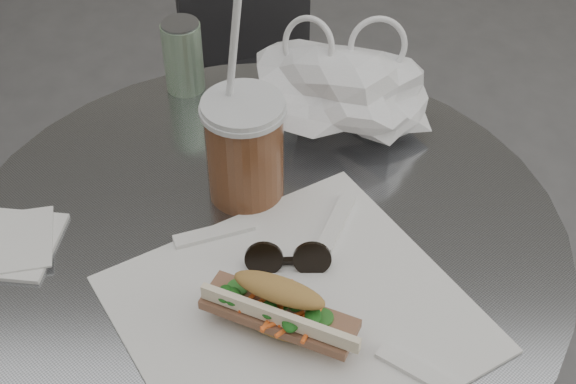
{
  "coord_description": "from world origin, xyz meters",
  "views": [
    {
      "loc": [
        0.04,
        -0.5,
        1.45
      ],
      "look_at": [
        0.03,
        0.22,
        0.79
      ],
      "focal_mm": 50.0,
      "sensor_mm": 36.0,
      "label": 1
    }
  ],
  "objects_px": {
    "iced_coffee": "(245,147)",
    "drink_can": "(183,56)",
    "cafe_table": "(266,363)",
    "banh_mi": "(279,309)",
    "chair_far": "(269,138)",
    "sunglasses": "(288,260)"
  },
  "relations": [
    {
      "from": "banh_mi",
      "to": "drink_can",
      "type": "xyz_separation_m",
      "value": [
        -0.15,
        0.46,
        0.02
      ]
    },
    {
      "from": "drink_can",
      "to": "cafe_table",
      "type": "bearing_deg",
      "value": -67.96
    },
    {
      "from": "iced_coffee",
      "to": "sunglasses",
      "type": "distance_m",
      "value": 0.16
    },
    {
      "from": "chair_far",
      "to": "iced_coffee",
      "type": "bearing_deg",
      "value": 67.29
    },
    {
      "from": "cafe_table",
      "to": "iced_coffee",
      "type": "bearing_deg",
      "value": 106.33
    },
    {
      "from": "cafe_table",
      "to": "sunglasses",
      "type": "bearing_deg",
      "value": -61.45
    },
    {
      "from": "iced_coffee",
      "to": "drink_can",
      "type": "height_order",
      "value": "iced_coffee"
    },
    {
      "from": "chair_far",
      "to": "sunglasses",
      "type": "relative_size",
      "value": 6.97
    },
    {
      "from": "cafe_table",
      "to": "banh_mi",
      "type": "xyz_separation_m",
      "value": [
        0.02,
        -0.15,
        0.31
      ]
    },
    {
      "from": "cafe_table",
      "to": "chair_far",
      "type": "height_order",
      "value": "cafe_table"
    },
    {
      "from": "banh_mi",
      "to": "sunglasses",
      "type": "xyz_separation_m",
      "value": [
        0.01,
        0.09,
        -0.02
      ]
    },
    {
      "from": "chair_far",
      "to": "sunglasses",
      "type": "distance_m",
      "value": 0.89
    },
    {
      "from": "banh_mi",
      "to": "iced_coffee",
      "type": "height_order",
      "value": "iced_coffee"
    },
    {
      "from": "cafe_table",
      "to": "chair_far",
      "type": "xyz_separation_m",
      "value": [
        -0.02,
        0.72,
        -0.15
      ]
    },
    {
      "from": "banh_mi",
      "to": "sunglasses",
      "type": "bearing_deg",
      "value": 108.25
    },
    {
      "from": "chair_far",
      "to": "sunglasses",
      "type": "xyz_separation_m",
      "value": [
        0.05,
        -0.78,
        0.44
      ]
    },
    {
      "from": "sunglasses",
      "to": "chair_far",
      "type": "bearing_deg",
      "value": 93.0
    },
    {
      "from": "cafe_table",
      "to": "iced_coffee",
      "type": "xyz_separation_m",
      "value": [
        -0.02,
        0.08,
        0.35
      ]
    },
    {
      "from": "cafe_table",
      "to": "drink_can",
      "type": "relative_size",
      "value": 6.78
    },
    {
      "from": "chair_far",
      "to": "banh_mi",
      "type": "bearing_deg",
      "value": 70.55
    },
    {
      "from": "cafe_table",
      "to": "drink_can",
      "type": "xyz_separation_m",
      "value": [
        -0.13,
        0.31,
        0.33
      ]
    },
    {
      "from": "chair_far",
      "to": "banh_mi",
      "type": "relative_size",
      "value": 3.18
    }
  ]
}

